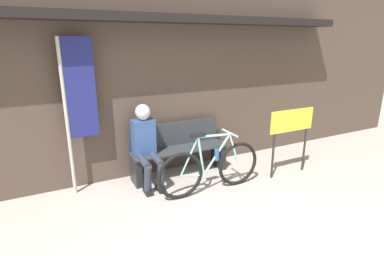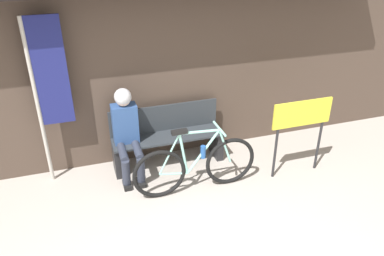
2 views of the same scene
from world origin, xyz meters
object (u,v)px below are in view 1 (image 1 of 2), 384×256
at_px(person_seated, 146,140).
at_px(signboard, 292,126).
at_px(park_bench_near, 178,151).
at_px(banner_pole, 76,99).
at_px(bicycle, 211,168).

bearing_deg(person_seated, signboard, -17.64).
bearing_deg(signboard, person_seated, 162.36).
height_order(park_bench_near, signboard, signboard).
height_order(person_seated, signboard, person_seated).
bearing_deg(banner_pole, signboard, -15.96).
bearing_deg(banner_pole, bicycle, -26.85).
bearing_deg(park_bench_near, signboard, -26.65).
relative_size(bicycle, person_seated, 1.32).
height_order(park_bench_near, banner_pole, banner_pole).
distance_m(banner_pole, signboard, 3.33).
bearing_deg(bicycle, park_bench_near, 102.82).
distance_m(person_seated, signboard, 2.36).
bearing_deg(park_bench_near, bicycle, -77.18).
height_order(bicycle, signboard, signboard).
bearing_deg(park_bench_near, person_seated, -169.00).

